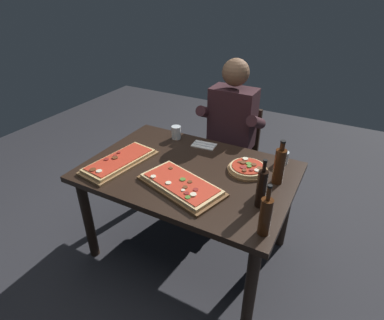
{
  "coord_description": "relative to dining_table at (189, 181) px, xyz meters",
  "views": [
    {
      "loc": [
        0.88,
        -1.58,
        1.87
      ],
      "look_at": [
        0.0,
        0.05,
        0.79
      ],
      "focal_mm": 29.27,
      "sensor_mm": 36.0,
      "label": 1
    }
  ],
  "objects": [
    {
      "name": "wine_bottle_dark",
      "position": [
        0.54,
        -0.15,
        0.22
      ],
      "size": [
        0.06,
        0.06,
        0.3
      ],
      "color": "black",
      "rests_on": "dining_table"
    },
    {
      "name": "ground_plane",
      "position": [
        0.0,
        0.0,
        -0.64
      ],
      "size": [
        6.4,
        6.4,
        0.0
      ],
      "primitive_type": "plane",
      "color": "#2D2D33"
    },
    {
      "name": "oil_bottle_amber",
      "position": [
        0.63,
        -0.35,
        0.21
      ],
      "size": [
        0.06,
        0.06,
        0.3
      ],
      "color": "#47230F",
      "rests_on": "dining_table"
    },
    {
      "name": "tumbler_near_camera",
      "position": [
        0.54,
        0.39,
        0.14
      ],
      "size": [
        0.07,
        0.07,
        0.09
      ],
      "color": "silver",
      "rests_on": "dining_table"
    },
    {
      "name": "diner_chair",
      "position": [
        0.0,
        0.86,
        -0.16
      ],
      "size": [
        0.44,
        0.44,
        0.87
      ],
      "color": "black",
      "rests_on": "ground_plane"
    },
    {
      "name": "pizza_round_far",
      "position": [
        0.36,
        0.17,
        0.12
      ],
      "size": [
        0.27,
        0.27,
        0.05
      ],
      "color": "olive",
      "rests_on": "dining_table"
    },
    {
      "name": "pizza_rectangular_front",
      "position": [
        0.06,
        -0.2,
        0.12
      ],
      "size": [
        0.61,
        0.42,
        0.05
      ],
      "color": "brown",
      "rests_on": "dining_table"
    },
    {
      "name": "dining_table",
      "position": [
        0.0,
        0.0,
        0.0
      ],
      "size": [
        1.4,
        0.96,
        0.74
      ],
      "color": "black",
      "rests_on": "ground_plane"
    },
    {
      "name": "pizza_rectangular_left",
      "position": [
        -0.46,
        -0.16,
        0.11
      ],
      "size": [
        0.32,
        0.58,
        0.05
      ],
      "color": "olive",
      "rests_on": "dining_table"
    },
    {
      "name": "tumbler_far_side",
      "position": [
        -0.32,
        0.37,
        0.15
      ],
      "size": [
        0.08,
        0.08,
        0.1
      ],
      "color": "silver",
      "rests_on": "dining_table"
    },
    {
      "name": "napkin_cutlery_set",
      "position": [
        -0.06,
        0.36,
        0.1
      ],
      "size": [
        0.19,
        0.13,
        0.01
      ],
      "color": "white",
      "rests_on": "dining_table"
    },
    {
      "name": "vinegar_bottle_green",
      "position": [
        0.57,
        0.14,
        0.22
      ],
      "size": [
        0.07,
        0.07,
        0.3
      ],
      "color": "#47230F",
      "rests_on": "dining_table"
    },
    {
      "name": "seated_diner",
      "position": [
        0.0,
        0.74,
        0.1
      ],
      "size": [
        0.53,
        0.41,
        1.33
      ],
      "color": "#23232D",
      "rests_on": "ground_plane"
    }
  ]
}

